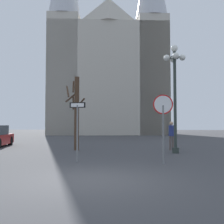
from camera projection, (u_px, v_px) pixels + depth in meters
name	position (u px, v px, depth m)	size (l,w,h in m)	color
ground_plane	(89.00, 180.00, 7.04)	(120.00, 120.00, 0.00)	#424244
cathedral	(108.00, 69.00, 39.90)	(18.56, 15.22, 31.85)	#BCB5A5
stop_sign	(163.00, 115.00, 10.10)	(0.78, 0.08, 2.72)	slate
one_way_arrow_sign	(77.00, 125.00, 10.47)	(0.68, 0.12, 2.44)	slate
street_lamp	(175.00, 82.00, 13.74)	(1.18, 1.18, 5.84)	#2D3833
bare_tree	(76.00, 111.00, 15.25)	(1.24, 1.46, 4.38)	#473323
pedestrian_walking	(171.00, 133.00, 15.12)	(0.32, 0.32, 1.70)	#594C47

